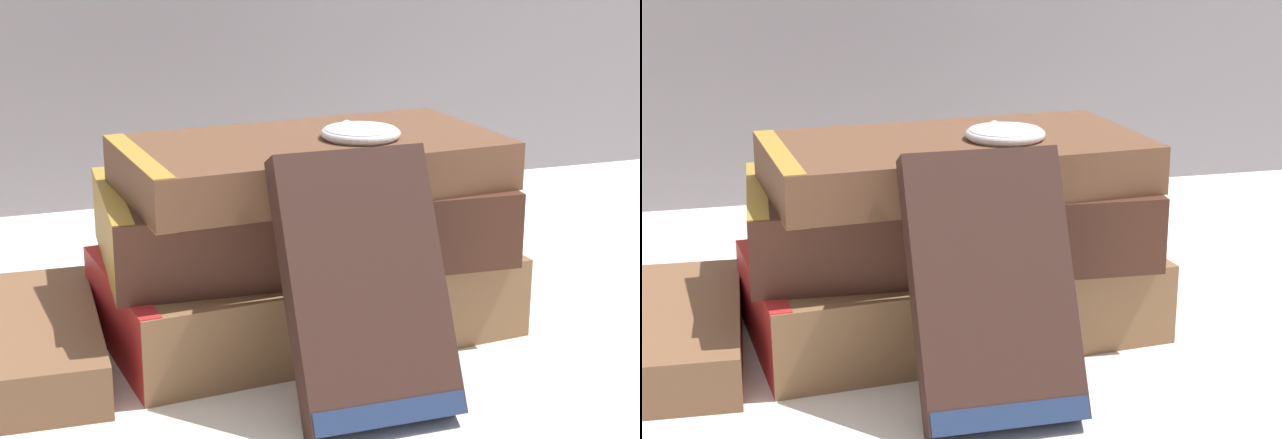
% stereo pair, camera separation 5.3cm
% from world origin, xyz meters
% --- Properties ---
extents(ground_plane, '(3.00, 3.00, 0.00)m').
position_xyz_m(ground_plane, '(0.00, 0.00, 0.00)').
color(ground_plane, silver).
extents(book_flat_bottom, '(0.25, 0.16, 0.05)m').
position_xyz_m(book_flat_bottom, '(0.03, 0.04, 0.02)').
color(book_flat_bottom, brown).
rests_on(book_flat_bottom, ground_plane).
extents(book_flat_middle, '(0.24, 0.15, 0.05)m').
position_xyz_m(book_flat_middle, '(0.03, 0.05, 0.07)').
color(book_flat_middle, '#422319').
rests_on(book_flat_middle, book_flat_bottom).
extents(book_flat_top, '(0.23, 0.13, 0.03)m').
position_xyz_m(book_flat_top, '(0.03, 0.04, 0.11)').
color(book_flat_top, brown).
rests_on(book_flat_top, book_flat_middle).
extents(book_leaning_front, '(0.08, 0.08, 0.13)m').
position_xyz_m(book_leaning_front, '(0.03, -0.07, 0.06)').
color(book_leaning_front, '#331E19').
rests_on(book_leaning_front, ground_plane).
extents(pocket_watch, '(0.05, 0.05, 0.01)m').
position_xyz_m(pocket_watch, '(0.07, 0.03, 0.12)').
color(pocket_watch, silver).
rests_on(pocket_watch, book_flat_top).
extents(reading_glasses, '(0.10, 0.06, 0.00)m').
position_xyz_m(reading_glasses, '(-0.03, 0.19, 0.00)').
color(reading_glasses, black).
rests_on(reading_glasses, ground_plane).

